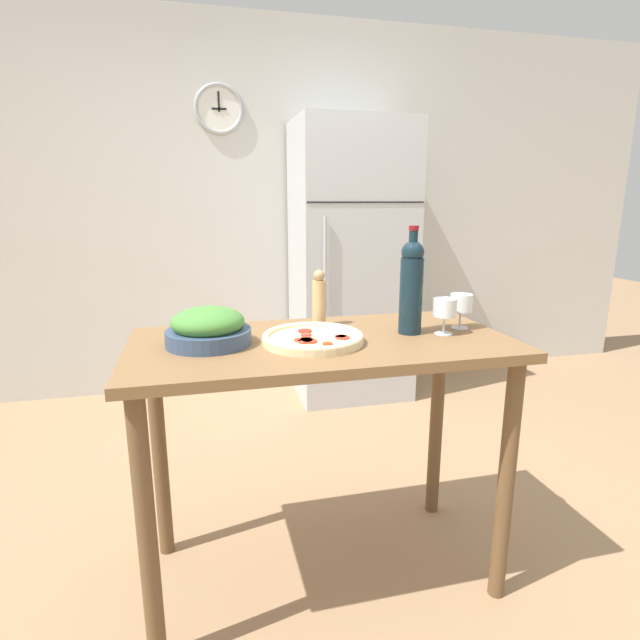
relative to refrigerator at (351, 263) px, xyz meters
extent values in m
plane|color=#9E7A56|center=(-0.64, -1.76, -0.94)|extent=(14.00, 14.00, 0.00)
cube|color=silver|center=(-0.64, 0.37, 0.36)|extent=(6.40, 0.06, 2.60)
torus|color=#A8ADB2|center=(-0.84, 0.33, 1.03)|extent=(0.33, 0.03, 0.33)
cylinder|color=white|center=(-0.84, 0.33, 1.03)|extent=(0.29, 0.01, 0.29)
cube|color=black|center=(-0.84, 0.32, 1.03)|extent=(0.10, 0.01, 0.01)
cube|color=black|center=(-0.84, 0.32, 1.07)|extent=(0.01, 0.01, 0.13)
cube|color=#B7BCC1|center=(0.00, 0.00, 0.00)|extent=(0.78, 0.63, 1.89)
cube|color=black|center=(0.00, -0.32, 0.42)|extent=(0.76, 0.01, 0.01)
cylinder|color=#B2B2B7|center=(-0.27, -0.33, -0.09)|extent=(0.02, 0.02, 0.85)
cube|color=brown|center=(-0.64, -1.76, -0.05)|extent=(1.28, 0.63, 0.03)
cylinder|color=brown|center=(-1.22, -2.01, -0.51)|extent=(0.06, 0.06, 0.88)
cylinder|color=brown|center=(-0.07, -2.01, -0.51)|extent=(0.06, 0.06, 0.88)
cylinder|color=brown|center=(-1.22, -1.50, -0.51)|extent=(0.06, 0.06, 0.88)
cylinder|color=brown|center=(-0.07, -1.50, -0.51)|extent=(0.06, 0.06, 0.88)
cylinder|color=#142833|center=(-0.32, -1.75, 0.10)|extent=(0.08, 0.08, 0.27)
sphere|color=#142833|center=(-0.32, -1.75, 0.25)|extent=(0.08, 0.08, 0.08)
cylinder|color=#142833|center=(-0.32, -1.75, 0.29)|extent=(0.03, 0.03, 0.07)
cylinder|color=maroon|center=(-0.32, -1.75, 0.33)|extent=(0.03, 0.03, 0.02)
cylinder|color=silver|center=(-0.21, -1.79, -0.03)|extent=(0.06, 0.06, 0.00)
cylinder|color=silver|center=(-0.21, -1.79, 0.00)|extent=(0.01, 0.01, 0.06)
cylinder|color=white|center=(-0.21, -1.79, 0.06)|extent=(0.08, 0.08, 0.06)
cylinder|color=maroon|center=(-0.21, -1.79, 0.04)|extent=(0.07, 0.07, 0.02)
cylinder|color=silver|center=(-0.12, -1.73, -0.03)|extent=(0.06, 0.06, 0.00)
cylinder|color=silver|center=(-0.12, -1.73, 0.00)|extent=(0.01, 0.01, 0.06)
cylinder|color=white|center=(-0.12, -1.73, 0.06)|extent=(0.08, 0.08, 0.06)
cylinder|color=maroon|center=(-0.12, -1.73, 0.04)|extent=(0.07, 0.07, 0.02)
cylinder|color=tan|center=(-0.61, -1.57, 0.05)|extent=(0.05, 0.05, 0.17)
sphere|color=tan|center=(-0.61, -1.57, 0.16)|extent=(0.04, 0.04, 0.04)
cylinder|color=#384C6B|center=(-1.02, -1.73, -0.01)|extent=(0.28, 0.28, 0.05)
ellipsoid|color=#478438|center=(-1.02, -1.73, 0.04)|extent=(0.23, 0.23, 0.10)
cylinder|color=beige|center=(-0.68, -1.79, -0.02)|extent=(0.33, 0.33, 0.02)
torus|color=beige|center=(-0.68, -1.79, -0.01)|extent=(0.33, 0.33, 0.02)
cylinder|color=red|center=(-0.71, -1.85, -0.01)|extent=(0.05, 0.05, 0.01)
cylinder|color=red|center=(-0.73, -1.82, -0.01)|extent=(0.04, 0.04, 0.01)
cylinder|color=red|center=(-0.66, -1.89, -0.01)|extent=(0.03, 0.03, 0.01)
cylinder|color=red|center=(-0.59, -1.83, -0.01)|extent=(0.05, 0.05, 0.01)
cylinder|color=red|center=(-0.71, -1.81, -0.01)|extent=(0.03, 0.03, 0.01)
cylinder|color=red|center=(-0.70, -1.76, -0.01)|extent=(0.04, 0.04, 0.01)
cylinder|color=red|center=(-0.72, -1.84, -0.01)|extent=(0.05, 0.05, 0.01)
cylinder|color=#CC4727|center=(-0.71, -1.83, -0.01)|extent=(0.04, 0.04, 0.01)
cylinder|color=red|center=(-0.60, -1.82, -0.01)|extent=(0.04, 0.04, 0.01)
cylinder|color=red|center=(-0.69, -1.72, -0.01)|extent=(0.05, 0.05, 0.01)
camera|label=1|loc=(-1.03, -3.33, 0.42)|focal=28.00mm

